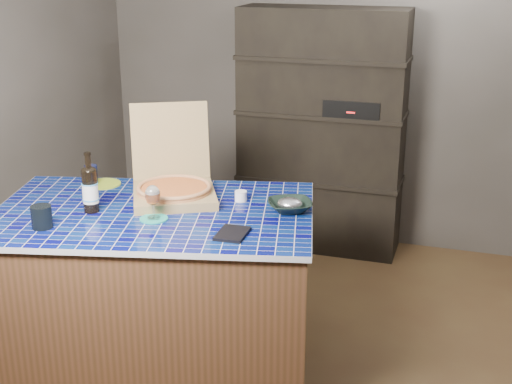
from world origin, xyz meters
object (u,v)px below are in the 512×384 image
(dvd_case, at_px, (232,234))
(kitchen_island, at_px, (157,289))
(pizza_box, at_px, (174,186))
(bowl, at_px, (290,206))
(mead_bottle, at_px, (90,189))
(wine_glass, at_px, (153,196))

(dvd_case, bearing_deg, kitchen_island, 157.89)
(pizza_box, xyz_separation_m, bowl, (0.65, -0.00, -0.04))
(pizza_box, bearing_deg, kitchen_island, -124.29)
(mead_bottle, relative_size, dvd_case, 1.67)
(kitchen_island, height_order, wine_glass, wine_glass)
(kitchen_island, distance_m, wine_glass, 0.59)
(bowl, bearing_deg, mead_bottle, -161.91)
(wine_glass, distance_m, dvd_case, 0.47)
(wine_glass, bearing_deg, kitchen_island, 117.46)
(dvd_case, bearing_deg, wine_glass, 168.82)
(wine_glass, xyz_separation_m, dvd_case, (0.44, -0.07, -0.12))
(dvd_case, bearing_deg, mead_bottle, 172.70)
(pizza_box, xyz_separation_m, mead_bottle, (-0.32, -0.32, 0.06))
(mead_bottle, bearing_deg, dvd_case, -5.57)
(dvd_case, bearing_deg, pizza_box, 138.46)
(mead_bottle, distance_m, bowl, 1.03)
(bowl, bearing_deg, kitchen_island, -162.89)
(pizza_box, height_order, wine_glass, pizza_box)
(wine_glass, relative_size, bowl, 0.77)
(wine_glass, height_order, dvd_case, wine_glass)
(mead_bottle, height_order, dvd_case, mead_bottle)
(pizza_box, relative_size, dvd_case, 3.52)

